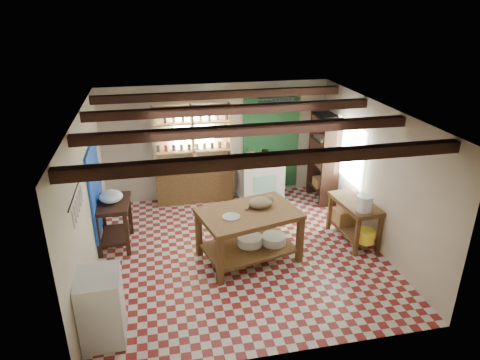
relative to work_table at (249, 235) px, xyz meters
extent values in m
cube|color=maroon|center=(-0.11, 0.24, -0.47)|extent=(5.00, 5.00, 0.02)
cube|color=#434348|center=(-0.11, 0.24, 2.14)|extent=(5.00, 5.00, 0.02)
cube|color=beige|center=(-0.11, 2.74, 0.84)|extent=(5.00, 0.04, 2.60)
cube|color=beige|center=(-0.11, -2.26, 0.84)|extent=(5.00, 0.04, 2.60)
cube|color=beige|center=(-2.61, 0.24, 0.84)|extent=(0.04, 5.00, 2.60)
cube|color=beige|center=(2.39, 0.24, 0.84)|extent=(0.04, 5.00, 2.60)
cube|color=#351B12|center=(-0.11, 0.24, 2.02)|extent=(5.00, 3.80, 0.15)
cube|color=#1848B7|center=(-2.58, 1.14, 0.64)|extent=(0.04, 1.40, 1.60)
cube|color=#205027|center=(1.14, 2.71, 0.79)|extent=(1.30, 0.04, 2.30)
cube|color=white|center=(-0.61, 2.72, 1.24)|extent=(0.90, 0.02, 0.80)
cube|color=white|center=(2.37, 1.24, 0.94)|extent=(0.02, 1.30, 1.20)
cube|color=black|center=(-2.55, -0.96, 1.32)|extent=(0.06, 0.90, 0.28)
cube|color=black|center=(1.14, 2.29, 1.72)|extent=(0.86, 0.12, 0.36)
cube|color=tan|center=(-0.66, 2.55, 0.64)|extent=(1.70, 0.34, 2.20)
cube|color=#351B12|center=(2.17, 2.04, 0.54)|extent=(0.40, 0.86, 2.00)
cube|color=brown|center=(0.00, 0.00, 0.00)|extent=(1.85, 1.45, 0.93)
cube|color=beige|center=(0.82, 2.39, 0.01)|extent=(1.02, 0.72, 0.95)
cube|color=#351B12|center=(-2.31, 0.94, -0.02)|extent=(0.64, 0.91, 0.89)
cube|color=white|center=(-2.33, -1.46, 0.03)|extent=(0.57, 0.67, 0.99)
cube|color=brown|center=(2.07, 0.21, -0.06)|extent=(0.66, 1.17, 0.81)
ellipsoid|color=#947C56|center=(0.23, 0.11, 0.56)|extent=(0.51, 0.46, 0.19)
cylinder|color=#B5B6BD|center=(-0.33, -0.13, 0.47)|extent=(0.36, 0.36, 0.02)
cylinder|color=white|center=(0.04, 0.06, -0.14)|extent=(0.54, 0.54, 0.15)
cylinder|color=white|center=(0.46, 0.01, -0.14)|extent=(0.52, 0.52, 0.15)
cylinder|color=#B5B6BD|center=(0.57, 2.38, 0.60)|extent=(0.20, 0.20, 0.22)
cylinder|color=black|center=(0.92, 2.40, 0.59)|extent=(0.17, 0.17, 0.20)
ellipsoid|color=white|center=(-2.31, 0.94, 0.54)|extent=(0.44, 0.44, 0.21)
cylinder|color=white|center=(2.05, -0.14, 0.48)|extent=(0.30, 0.30, 0.28)
cube|color=#B07C47|center=(2.04, 0.51, -0.11)|extent=(0.43, 0.36, 0.28)
cylinder|color=yellow|center=(2.11, -0.24, -0.13)|extent=(0.34, 0.34, 0.23)
camera|label=1|loc=(-1.47, -6.28, 3.80)|focal=32.00mm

